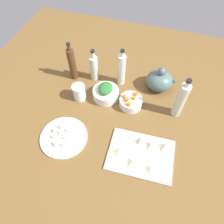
% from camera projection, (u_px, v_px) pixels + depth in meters
% --- Properties ---
extents(tabletop, '(1.90, 1.90, 0.03)m').
position_uv_depth(tabletop, '(112.00, 119.00, 1.16)').
color(tabletop, brown).
rests_on(tabletop, ground).
extents(cutting_board, '(0.33, 0.25, 0.01)m').
position_uv_depth(cutting_board, '(141.00, 155.00, 1.01)').
color(cutting_board, silver).
rests_on(cutting_board, tabletop).
extents(plate_tofu, '(0.25, 0.25, 0.01)m').
position_uv_depth(plate_tofu, '(64.00, 137.00, 1.07)').
color(plate_tofu, white).
rests_on(plate_tofu, tabletop).
extents(bowl_greens, '(0.15, 0.15, 0.06)m').
position_uv_depth(bowl_greens, '(106.00, 94.00, 1.21)').
color(bowl_greens, white).
rests_on(bowl_greens, tabletop).
extents(bowl_carrots, '(0.13, 0.13, 0.06)m').
position_uv_depth(bowl_carrots, '(131.00, 102.00, 1.17)').
color(bowl_carrots, white).
rests_on(bowl_carrots, tabletop).
extents(teapot, '(0.18, 0.15, 0.16)m').
position_uv_depth(teapot, '(159.00, 80.00, 1.23)').
color(teapot, '#4D6868').
rests_on(teapot, tabletop).
extents(bottle_0, '(0.05, 0.05, 0.25)m').
position_uv_depth(bottle_0, '(122.00, 69.00, 1.21)').
color(bottle_0, silver).
rests_on(bottle_0, tabletop).
extents(bottle_1, '(0.04, 0.04, 0.26)m').
position_uv_depth(bottle_1, '(72.00, 64.00, 1.24)').
color(bottle_1, '#54331B').
rests_on(bottle_1, tabletop).
extents(bottle_2, '(0.05, 0.05, 0.22)m').
position_uv_depth(bottle_2, '(94.00, 68.00, 1.25)').
color(bottle_2, silver).
rests_on(bottle_2, tabletop).
extents(bottle_3, '(0.05, 0.05, 0.27)m').
position_uv_depth(bottle_3, '(181.00, 100.00, 1.07)').
color(bottle_3, silver).
rests_on(bottle_3, tabletop).
extents(drinking_glass_0, '(0.07, 0.07, 0.10)m').
position_uv_depth(drinking_glass_0, '(79.00, 92.00, 1.19)').
color(drinking_glass_0, white).
rests_on(drinking_glass_0, tabletop).
extents(carrot_cube_0, '(0.02, 0.02, 0.02)m').
position_uv_depth(carrot_cube_0, '(129.00, 104.00, 1.12)').
color(carrot_cube_0, orange).
rests_on(carrot_cube_0, bowl_carrots).
extents(carrot_cube_1, '(0.03, 0.03, 0.02)m').
position_uv_depth(carrot_cube_1, '(127.00, 100.00, 1.14)').
color(carrot_cube_1, orange).
rests_on(carrot_cube_1, bowl_carrots).
extents(carrot_cube_2, '(0.02, 0.02, 0.02)m').
position_uv_depth(carrot_cube_2, '(124.00, 96.00, 1.15)').
color(carrot_cube_2, orange).
rests_on(carrot_cube_2, bowl_carrots).
extents(carrot_cube_3, '(0.03, 0.03, 0.02)m').
position_uv_depth(carrot_cube_3, '(136.00, 94.00, 1.16)').
color(carrot_cube_3, orange).
rests_on(carrot_cube_3, bowl_carrots).
extents(carrot_cube_4, '(0.02, 0.02, 0.02)m').
position_uv_depth(carrot_cube_4, '(134.00, 98.00, 1.15)').
color(carrot_cube_4, orange).
rests_on(carrot_cube_4, bowl_carrots).
extents(chopped_greens_mound, '(0.09, 0.11, 0.04)m').
position_uv_depth(chopped_greens_mound, '(106.00, 88.00, 1.17)').
color(chopped_greens_mound, '#2F712E').
rests_on(chopped_greens_mound, bowl_greens).
extents(tofu_cube_0, '(0.03, 0.03, 0.02)m').
position_uv_depth(tofu_cube_0, '(64.00, 145.00, 1.02)').
color(tofu_cube_0, white).
rests_on(tofu_cube_0, plate_tofu).
extents(tofu_cube_1, '(0.03, 0.03, 0.02)m').
position_uv_depth(tofu_cube_1, '(63.00, 127.00, 1.08)').
color(tofu_cube_1, white).
rests_on(tofu_cube_1, plate_tofu).
extents(tofu_cube_2, '(0.03, 0.03, 0.02)m').
position_uv_depth(tofu_cube_2, '(66.00, 137.00, 1.05)').
color(tofu_cube_2, white).
rests_on(tofu_cube_2, plate_tofu).
extents(tofu_cube_3, '(0.03, 0.03, 0.02)m').
position_uv_depth(tofu_cube_3, '(69.00, 130.00, 1.07)').
color(tofu_cube_3, white).
rests_on(tofu_cube_3, plate_tofu).
extents(tofu_cube_4, '(0.03, 0.03, 0.02)m').
position_uv_depth(tofu_cube_4, '(62.00, 133.00, 1.06)').
color(tofu_cube_4, white).
rests_on(tofu_cube_4, plate_tofu).
extents(tofu_cube_5, '(0.02, 0.02, 0.02)m').
position_uv_depth(tofu_cube_5, '(55.00, 136.00, 1.05)').
color(tofu_cube_5, white).
rests_on(tofu_cube_5, plate_tofu).
extents(tofu_cube_6, '(0.03, 0.03, 0.02)m').
position_uv_depth(tofu_cube_6, '(56.00, 131.00, 1.07)').
color(tofu_cube_6, '#F1F1CB').
rests_on(tofu_cube_6, plate_tofu).
extents(tofu_cube_7, '(0.03, 0.03, 0.02)m').
position_uv_depth(tofu_cube_7, '(56.00, 144.00, 1.03)').
color(tofu_cube_7, white).
rests_on(tofu_cube_7, plate_tofu).
extents(dumpling_0, '(0.05, 0.04, 0.03)m').
position_uv_depth(dumpling_0, '(140.00, 140.00, 1.04)').
color(dumpling_0, beige).
rests_on(dumpling_0, cutting_board).
extents(dumpling_1, '(0.07, 0.07, 0.02)m').
position_uv_depth(dumpling_1, '(133.00, 162.00, 0.97)').
color(dumpling_1, beige).
rests_on(dumpling_1, cutting_board).
extents(dumpling_2, '(0.05, 0.04, 0.02)m').
position_uv_depth(dumpling_2, '(151.00, 168.00, 0.96)').
color(dumpling_2, beige).
rests_on(dumpling_2, cutting_board).
extents(dumpling_3, '(0.06, 0.07, 0.03)m').
position_uv_depth(dumpling_3, '(165.00, 146.00, 1.02)').
color(dumpling_3, beige).
rests_on(dumpling_3, cutting_board).
extents(dumpling_4, '(0.07, 0.06, 0.03)m').
position_uv_depth(dumpling_4, '(151.00, 145.00, 1.02)').
color(dumpling_4, beige).
rests_on(dumpling_4, cutting_board).
extents(dumpling_5, '(0.06, 0.05, 0.02)m').
position_uv_depth(dumpling_5, '(118.00, 152.00, 1.01)').
color(dumpling_5, beige).
rests_on(dumpling_5, cutting_board).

